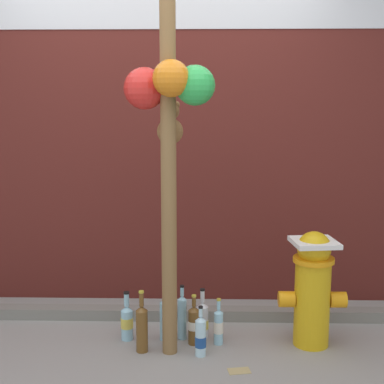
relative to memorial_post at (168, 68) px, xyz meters
name	(u,v)px	position (x,y,z in m)	size (l,w,h in m)	color
building_wall	(158,49)	(-0.14, 1.03, 0.20)	(10.00, 0.21, 3.89)	#561E19
curb_strip	(155,313)	(-0.14, 0.53, -1.70)	(8.00, 0.12, 0.08)	slate
memorial_post	(168,68)	(0.00, 0.00, 0.00)	(0.54, 0.44, 2.96)	olive
fire_hydrant	(313,286)	(0.91, 0.14, -1.35)	(0.43, 0.30, 0.75)	gold
bottle_0	(182,316)	(0.07, 0.20, -1.59)	(0.06, 0.06, 0.37)	#93CCE0
bottle_1	(164,318)	(-0.05, 0.18, -1.59)	(0.06, 0.06, 0.39)	#93CCE0
bottle_2	(219,326)	(0.31, 0.13, -1.62)	(0.06, 0.06, 0.31)	#93CCE0
bottle_3	(127,321)	(-0.29, 0.18, -1.62)	(0.08, 0.08, 0.33)	#93CCE0
bottle_4	(202,320)	(0.20, 0.22, -1.62)	(0.08, 0.08, 0.34)	silver
bottle_5	(194,324)	(0.15, 0.13, -1.61)	(0.08, 0.08, 0.33)	brown
bottle_6	(142,327)	(-0.18, 0.01, -1.59)	(0.07, 0.07, 0.40)	brown
bottle_7	(201,337)	(0.19, -0.04, -1.62)	(0.07, 0.07, 0.32)	#B2DBEA
litter_1	(239,371)	(0.42, -0.23, -1.74)	(0.13, 0.08, 0.01)	tan
litter_2	(88,313)	(-0.65, 0.61, -1.74)	(0.13, 0.09, 0.01)	silver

